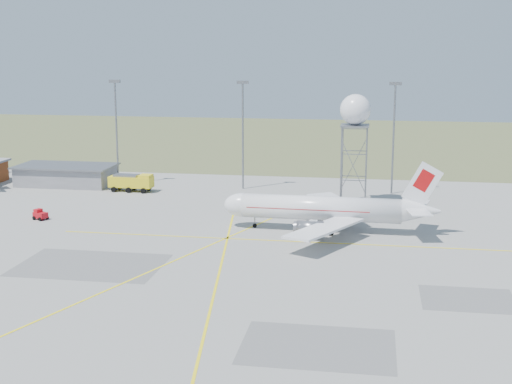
% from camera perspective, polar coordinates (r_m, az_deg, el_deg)
% --- Properties ---
extents(ground, '(400.00, 400.00, 0.00)m').
position_cam_1_polar(ground, '(72.42, -2.75, -10.14)').
color(ground, '#959690').
rests_on(ground, ground).
extents(grass_strip, '(400.00, 120.00, 0.03)m').
position_cam_1_polar(grass_strip, '(207.96, 5.39, 4.14)').
color(grass_strip, '#4E6035').
rests_on(grass_strip, ground).
extents(building_grey, '(19.00, 10.00, 3.90)m').
position_cam_1_polar(building_grey, '(144.81, -14.95, 1.32)').
color(building_grey, gray).
rests_on(building_grey, ground).
extents(mast_a, '(2.20, 0.50, 20.50)m').
position_cam_1_polar(mast_a, '(141.44, -11.12, 5.40)').
color(mast_a, slate).
rests_on(mast_a, ground).
extents(mast_b, '(2.20, 0.50, 20.50)m').
position_cam_1_polar(mast_b, '(134.77, -1.06, 5.31)').
color(mast_b, slate).
rests_on(mast_b, ground).
extents(mast_c, '(2.20, 0.50, 20.50)m').
position_cam_1_polar(mast_c, '(132.60, 10.97, 5.00)').
color(mast_c, slate).
rests_on(mast_c, ground).
extents(airliner_main, '(31.91, 31.03, 10.86)m').
position_cam_1_polar(airliner_main, '(105.14, 5.50, -1.36)').
color(airliner_main, white).
rests_on(airliner_main, ground).
extents(radar_tower, '(5.22, 5.22, 18.89)m').
position_cam_1_polar(radar_tower, '(122.95, 7.88, 3.91)').
color(radar_tower, slate).
rests_on(radar_tower, ground).
extents(fire_truck, '(8.35, 3.62, 3.29)m').
position_cam_1_polar(fire_truck, '(135.69, -9.87, 0.71)').
color(fire_truck, yellow).
rests_on(fire_truck, ground).
extents(baggage_tug, '(2.50, 2.34, 1.65)m').
position_cam_1_polar(baggage_tug, '(117.21, -16.88, -1.82)').
color(baggage_tug, red).
rests_on(baggage_tug, ground).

